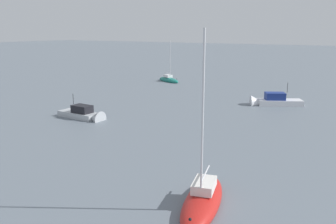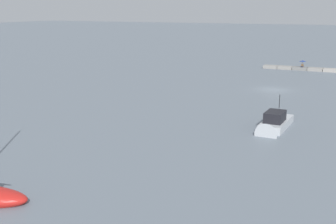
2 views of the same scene
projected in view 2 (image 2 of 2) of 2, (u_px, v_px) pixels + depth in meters
The scene contains 5 objects.
ground_plane at pixel (273, 90), 61.01m from camera, with size 500.00×500.00×0.00m, color slate.
seawall_pier at pixel (300, 68), 80.15m from camera, with size 13.25×1.76×0.56m.
person_seated_brown_left at pixel (302, 66), 79.77m from camera, with size 0.43×0.63×0.73m.
umbrella_open_navy at pixel (303, 61), 79.69m from camera, with size 1.24×1.24×1.27m.
motorboat_grey_mid at pixel (273, 126), 40.78m from camera, with size 2.21×6.75×3.77m.
Camera 2 is at (-13.06, 60.41, 11.02)m, focal length 47.25 mm.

